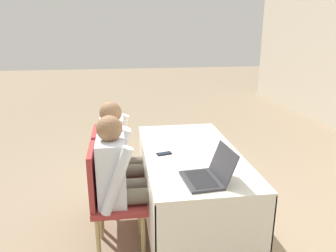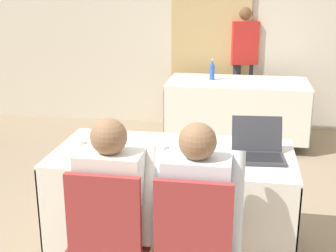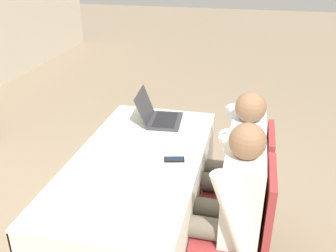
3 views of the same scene
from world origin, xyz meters
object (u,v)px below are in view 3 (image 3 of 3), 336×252
Objects in this scene: chair_near_right at (247,182)px; cell_phone at (174,159)px; laptop at (159,116)px; chair_near_left at (243,226)px; person_checkered_shirt at (227,202)px; person_white_shirt at (234,161)px.

cell_phone is at bearing -65.26° from chair_near_right.
laptop is 1.12m from chair_near_left.
chair_near_left is (-0.81, -0.72, -0.29)m from laptop.
chair_near_left is 0.19m from person_checkered_shirt.
cell_phone is 0.12× the size of person_white_shirt.
laptop is 0.31× the size of person_checkered_shirt.
chair_near_left is at bearing 12.37° from person_white_shirt.
laptop is 0.84m from chair_near_right.
chair_near_right is 0.19m from person_white_shirt.
person_checkered_shirt is at bearing -12.37° from chair_near_right.
chair_near_left is 0.78× the size of person_checkered_shirt.
chair_near_right is at bearing 90.00° from person_white_shirt.
chair_near_right is 0.78× the size of person_white_shirt.
chair_near_left is at bearing -132.05° from cell_phone.
person_checkered_shirt is (0.00, 0.10, 0.16)m from chair_near_left.
person_white_shirt is at bearing -167.63° from chair_near_left.
chair_near_right is at bearing -180.00° from chair_near_left.
chair_near_left is (-0.26, -0.48, -0.25)m from cell_phone.
person_checkered_shirt is (-0.47, 0.10, 0.16)m from chair_near_right.
laptop is at bearing -138.30° from chair_near_left.
person_checkered_shirt is at bearing -138.34° from cell_phone.
person_checkered_shirt reaches higher than chair_near_left.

